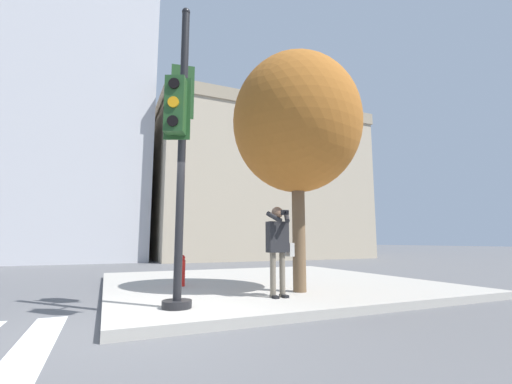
# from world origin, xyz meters

# --- Properties ---
(ground_plane) EXTENTS (160.00, 160.00, 0.00)m
(ground_plane) POSITION_xyz_m (0.00, 0.00, 0.00)
(ground_plane) COLOR #5B5B5E
(sidewalk_corner) EXTENTS (8.00, 8.00, 0.15)m
(sidewalk_corner) POSITION_xyz_m (3.50, 3.50, 0.08)
(sidewalk_corner) COLOR #ADA89E
(sidewalk_corner) RESTS_ON ground_plane
(traffic_signal_pole) EXTENTS (0.66, 1.30, 5.17)m
(traffic_signal_pole) POSITION_xyz_m (0.54, 0.54, 3.02)
(traffic_signal_pole) COLOR black
(traffic_signal_pole) RESTS_ON sidewalk_corner
(person_photographer) EXTENTS (0.58, 0.54, 1.71)m
(person_photographer) POSITION_xyz_m (2.54, 0.82, 1.18)
(person_photographer) COLOR black
(person_photographer) RESTS_ON sidewalk_corner
(street_tree) EXTENTS (2.84, 2.84, 5.23)m
(street_tree) POSITION_xyz_m (3.26, 1.26, 3.80)
(street_tree) COLOR brown
(street_tree) RESTS_ON sidewalk_corner
(fire_hydrant) EXTENTS (0.17, 0.23, 0.73)m
(fire_hydrant) POSITION_xyz_m (1.18, 3.16, 0.51)
(fire_hydrant) COLOR red
(fire_hydrant) RESTS_ON sidewalk_corner
(building_left) EXTENTS (12.97, 10.88, 19.75)m
(building_left) POSITION_xyz_m (-4.62, 20.35, 9.89)
(building_left) COLOR #BCBCC1
(building_left) RESTS_ON ground_plane
(building_right) EXTENTS (14.92, 14.15, 10.53)m
(building_right) POSITION_xyz_m (9.64, 20.78, 5.27)
(building_right) COLOR tan
(building_right) RESTS_ON ground_plane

